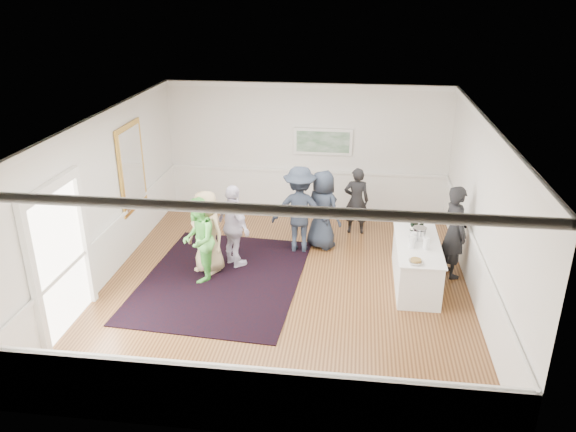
# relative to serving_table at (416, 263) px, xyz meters

# --- Properties ---
(floor) EXTENTS (8.00, 8.00, 0.00)m
(floor) POSITION_rel_serving_table_xyz_m (-2.47, -0.31, -0.44)
(floor) COLOR brown
(floor) RESTS_ON ground
(ceiling) EXTENTS (7.00, 8.00, 0.02)m
(ceiling) POSITION_rel_serving_table_xyz_m (-2.47, -0.31, 2.76)
(ceiling) COLOR white
(ceiling) RESTS_ON wall_back
(wall_left) EXTENTS (0.02, 8.00, 3.20)m
(wall_left) POSITION_rel_serving_table_xyz_m (-5.97, -0.31, 1.16)
(wall_left) COLOR white
(wall_left) RESTS_ON floor
(wall_right) EXTENTS (0.02, 8.00, 3.20)m
(wall_right) POSITION_rel_serving_table_xyz_m (1.03, -0.31, 1.16)
(wall_right) COLOR white
(wall_right) RESTS_ON floor
(wall_back) EXTENTS (7.00, 0.02, 3.20)m
(wall_back) POSITION_rel_serving_table_xyz_m (-2.47, 3.69, 1.16)
(wall_back) COLOR white
(wall_back) RESTS_ON floor
(wall_front) EXTENTS (7.00, 0.02, 3.20)m
(wall_front) POSITION_rel_serving_table_xyz_m (-2.47, -4.31, 1.16)
(wall_front) COLOR white
(wall_front) RESTS_ON floor
(wainscoting) EXTENTS (7.00, 8.00, 1.00)m
(wainscoting) POSITION_rel_serving_table_xyz_m (-2.47, -0.31, 0.06)
(wainscoting) COLOR white
(wainscoting) RESTS_ON floor
(mirror) EXTENTS (0.05, 1.25, 1.85)m
(mirror) POSITION_rel_serving_table_xyz_m (-5.92, 0.99, 1.36)
(mirror) COLOR gold
(mirror) RESTS_ON wall_left
(doorway) EXTENTS (0.10, 1.78, 2.56)m
(doorway) POSITION_rel_serving_table_xyz_m (-5.91, -2.21, 0.98)
(doorway) COLOR white
(doorway) RESTS_ON wall_left
(landscape_painting) EXTENTS (1.44, 0.06, 0.66)m
(landscape_painting) POSITION_rel_serving_table_xyz_m (-2.07, 3.64, 1.34)
(landscape_painting) COLOR white
(landscape_painting) RESTS_ON wall_back
(area_rug) EXTENTS (3.23, 4.11, 0.02)m
(area_rug) POSITION_rel_serving_table_xyz_m (-3.74, -0.33, -0.43)
(area_rug) COLOR black
(area_rug) RESTS_ON floor
(serving_table) EXTENTS (0.82, 2.16, 0.87)m
(serving_table) POSITION_rel_serving_table_xyz_m (0.00, 0.00, 0.00)
(serving_table) COLOR white
(serving_table) RESTS_ON floor
(bartender) EXTENTS (0.63, 0.78, 1.87)m
(bartender) POSITION_rel_serving_table_xyz_m (0.73, 0.45, 0.49)
(bartender) COLOR black
(bartender) RESTS_ON floor
(guest_tan) EXTENTS (0.99, 0.87, 1.71)m
(guest_tan) POSITION_rel_serving_table_xyz_m (-4.09, -0.00, 0.41)
(guest_tan) COLOR tan
(guest_tan) RESTS_ON floor
(guest_green) EXTENTS (0.76, 0.91, 1.68)m
(guest_green) POSITION_rel_serving_table_xyz_m (-4.17, -0.35, 0.40)
(guest_green) COLOR #59C04D
(guest_green) RESTS_ON floor
(guest_lilac) EXTENTS (1.02, 1.02, 1.74)m
(guest_lilac) POSITION_rel_serving_table_xyz_m (-3.61, 0.29, 0.43)
(guest_lilac) COLOR silver
(guest_lilac) RESTS_ON floor
(guest_dark_a) EXTENTS (1.23, 0.71, 1.90)m
(guest_dark_a) POSITION_rel_serving_table_xyz_m (-2.37, 1.18, 0.51)
(guest_dark_a) COLOR #202836
(guest_dark_a) RESTS_ON floor
(guest_dark_b) EXTENTS (0.59, 0.40, 1.57)m
(guest_dark_b) POSITION_rel_serving_table_xyz_m (-1.19, 2.27, 0.35)
(guest_dark_b) COLOR black
(guest_dark_b) RESTS_ON floor
(guest_navy) EXTENTS (1.02, 0.93, 1.75)m
(guest_navy) POSITION_rel_serving_table_xyz_m (-1.90, 1.41, 0.43)
(guest_navy) COLOR #202836
(guest_navy) RESTS_ON floor
(wine_bottles) EXTENTS (0.27, 0.22, 0.31)m
(wine_bottles) POSITION_rel_serving_table_xyz_m (0.00, 0.49, 0.59)
(wine_bottles) COLOR black
(wine_bottles) RESTS_ON serving_table
(juice_pitchers) EXTENTS (0.37, 0.32, 0.24)m
(juice_pitchers) POSITION_rel_serving_table_xyz_m (-0.04, -0.20, 0.55)
(juice_pitchers) COLOR #77AF3E
(juice_pitchers) RESTS_ON serving_table
(ice_bucket) EXTENTS (0.26, 0.26, 0.24)m
(ice_bucket) POSITION_rel_serving_table_xyz_m (0.02, 0.12, 0.55)
(ice_bucket) COLOR silver
(ice_bucket) RESTS_ON serving_table
(nut_bowl) EXTENTS (0.26, 0.26, 0.08)m
(nut_bowl) POSITION_rel_serving_table_xyz_m (-0.12, -0.89, 0.47)
(nut_bowl) COLOR white
(nut_bowl) RESTS_ON serving_table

